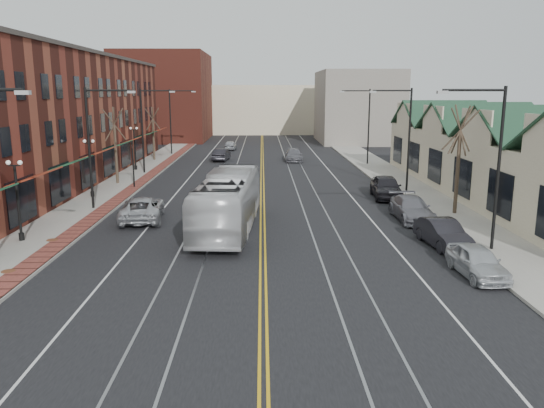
{
  "coord_description": "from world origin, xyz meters",
  "views": [
    {
      "loc": [
        -0.02,
        -19.35,
        7.89
      ],
      "look_at": [
        0.5,
        8.3,
        2.0
      ],
      "focal_mm": 35.0,
      "sensor_mm": 36.0,
      "label": 1
    }
  ],
  "objects_px": {
    "transit_bus": "(228,202)",
    "parked_car_c": "(411,209)",
    "parked_car_b": "(443,233)",
    "parked_car_d": "(386,187)",
    "parked_suv": "(142,209)",
    "parked_car_a": "(477,261)"
  },
  "relations": [
    {
      "from": "parked_car_c",
      "to": "transit_bus",
      "type": "bearing_deg",
      "value": -169.92
    },
    {
      "from": "parked_suv",
      "to": "parked_car_b",
      "type": "bearing_deg",
      "value": 153.44
    },
    {
      "from": "parked_car_b",
      "to": "parked_car_c",
      "type": "xyz_separation_m",
      "value": [
        0.0,
        5.83,
        0.02
      ]
    },
    {
      "from": "transit_bus",
      "to": "parked_car_d",
      "type": "bearing_deg",
      "value": -137.47
    },
    {
      "from": "parked_car_c",
      "to": "parked_car_d",
      "type": "xyz_separation_m",
      "value": [
        0.0,
        6.9,
        0.13
      ]
    },
    {
      "from": "parked_suv",
      "to": "parked_car_d",
      "type": "xyz_separation_m",
      "value": [
        16.8,
        6.66,
        0.11
      ]
    },
    {
      "from": "parked_suv",
      "to": "parked_car_b",
      "type": "xyz_separation_m",
      "value": [
        16.8,
        -6.07,
        -0.04
      ]
    },
    {
      "from": "parked_car_a",
      "to": "parked_car_b",
      "type": "bearing_deg",
      "value": 87.24
    },
    {
      "from": "transit_bus",
      "to": "parked_car_c",
      "type": "height_order",
      "value": "transit_bus"
    },
    {
      "from": "parked_suv",
      "to": "parked_car_d",
      "type": "height_order",
      "value": "parked_car_d"
    },
    {
      "from": "parked_car_b",
      "to": "parked_car_c",
      "type": "bearing_deg",
      "value": 83.66
    },
    {
      "from": "parked_suv",
      "to": "parked_car_b",
      "type": "relative_size",
      "value": 1.25
    },
    {
      "from": "parked_suv",
      "to": "parked_car_c",
      "type": "relative_size",
      "value": 1.08
    },
    {
      "from": "transit_bus",
      "to": "parked_car_d",
      "type": "height_order",
      "value": "transit_bus"
    },
    {
      "from": "transit_bus",
      "to": "parked_car_c",
      "type": "relative_size",
      "value": 2.35
    },
    {
      "from": "transit_bus",
      "to": "parked_suv",
      "type": "height_order",
      "value": "transit_bus"
    },
    {
      "from": "parked_car_b",
      "to": "parked_car_c",
      "type": "relative_size",
      "value": 0.86
    },
    {
      "from": "parked_car_d",
      "to": "transit_bus",
      "type": "bearing_deg",
      "value": -137.48
    },
    {
      "from": "transit_bus",
      "to": "parked_car_d",
      "type": "relative_size",
      "value": 2.34
    },
    {
      "from": "parked_car_b",
      "to": "parked_suv",
      "type": "bearing_deg",
      "value": 153.79
    },
    {
      "from": "parked_car_c",
      "to": "parked_car_d",
      "type": "distance_m",
      "value": 6.9
    },
    {
      "from": "parked_suv",
      "to": "parked_car_a",
      "type": "height_order",
      "value": "parked_suv"
    }
  ]
}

